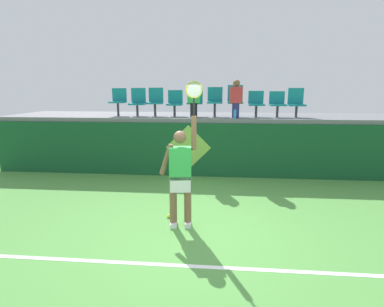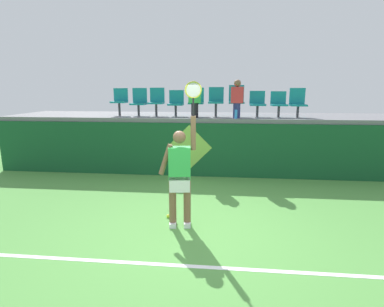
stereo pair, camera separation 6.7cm
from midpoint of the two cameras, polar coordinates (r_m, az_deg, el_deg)
name	(u,v)px [view 1 (the left image)]	position (r m, az deg, el deg)	size (l,w,h in m)	color
ground_plane	(192,233)	(5.34, -0.32, -14.89)	(40.00, 40.00, 0.00)	#519342
court_back_wall	(204,150)	(8.45, 1.99, 0.73)	(12.27, 0.20, 1.51)	#144C28
spectator_platform	(206,117)	(9.49, 2.43, 6.97)	(12.27, 2.45, 0.12)	slate
court_baseline_stripe	(186,266)	(4.48, -1.62, -20.59)	(11.04, 0.08, 0.01)	white
tennis_player	(181,174)	(5.25, -2.55, -3.84)	(0.75, 0.30, 2.56)	white
tennis_ball	(168,216)	(5.91, -4.84, -11.79)	(0.07, 0.07, 0.07)	#D1E533
water_bottle	(235,114)	(8.36, 7.95, 7.43)	(0.08, 0.08, 0.25)	#338CE5
stadium_chair_0	(118,100)	(9.49, -14.03, 9.85)	(0.44, 0.42, 0.83)	#38383D
stadium_chair_1	(138,101)	(9.32, -10.50, 9.81)	(0.44, 0.42, 0.83)	#38383D
stadium_chair_2	(155,100)	(9.19, -7.20, 10.00)	(0.44, 0.42, 0.84)	#38383D
stadium_chair_3	(175,102)	(9.08, -3.50, 9.76)	(0.44, 0.42, 0.77)	#38383D
stadium_chair_4	(195,100)	(9.01, 0.36, 10.06)	(0.44, 0.42, 0.84)	#38383D
stadium_chair_5	(215,100)	(8.98, 4.17, 10.13)	(0.44, 0.42, 0.86)	#38383D
stadium_chair_6	(235,99)	(8.99, 8.01, 10.18)	(0.44, 0.42, 0.91)	#38383D
stadium_chair_7	(256,103)	(9.03, 11.91, 9.47)	(0.44, 0.42, 0.75)	#38383D
stadium_chair_8	(277,103)	(9.12, 15.73, 9.27)	(0.44, 0.42, 0.74)	#38383D
stadium_chair_9	(296,102)	(9.24, 19.03, 9.30)	(0.44, 0.42, 0.83)	#38383D
spectator_0	(236,98)	(8.57, 8.15, 10.38)	(0.34, 0.20, 1.05)	navy
spectator_1	(194,99)	(8.57, 0.11, 10.30)	(0.34, 0.20, 1.01)	black
wall_signage_mount	(188,176)	(8.56, -0.91, -4.32)	(1.27, 0.01, 1.47)	#144C28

